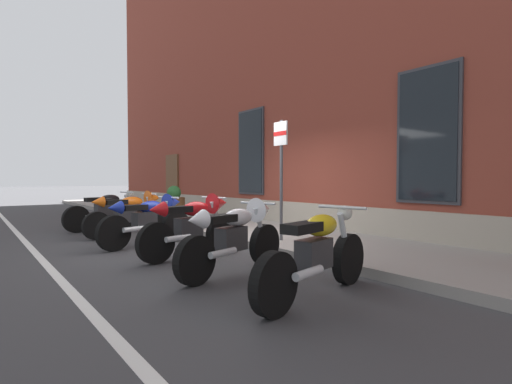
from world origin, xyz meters
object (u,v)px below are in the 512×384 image
(barrel_planter, at_px, (174,205))
(motorcycle_orange_sport, at_px, (131,211))
(motorcycle_black_naked, at_px, (107,211))
(parking_sign, at_px, (281,162))
(motorcycle_blue_sport, at_px, (150,217))
(motorcycle_red_sport, at_px, (195,223))
(motorcycle_yellow_naked, at_px, (318,254))
(motorcycle_white_sport, at_px, (238,233))

(barrel_planter, bearing_deg, motorcycle_orange_sport, -48.86)
(motorcycle_black_naked, relative_size, parking_sign, 0.95)
(motorcycle_blue_sport, distance_m, barrel_planter, 3.58)
(motorcycle_red_sport, xyz_separation_m, motorcycle_yellow_naked, (2.78, 0.01, -0.09))
(motorcycle_orange_sport, bearing_deg, motorcycle_yellow_naked, 0.57)
(motorcycle_red_sport, bearing_deg, motorcycle_yellow_naked, 0.16)
(motorcycle_blue_sport, distance_m, motorcycle_yellow_naked, 4.26)
(motorcycle_black_naked, relative_size, motorcycle_yellow_naked, 1.02)
(motorcycle_yellow_naked, relative_size, barrel_planter, 2.16)
(motorcycle_blue_sport, xyz_separation_m, barrel_planter, (-3.02, 1.92, -0.00))
(motorcycle_orange_sport, bearing_deg, parking_sign, 29.00)
(motorcycle_black_naked, height_order, parking_sign, parking_sign)
(motorcycle_black_naked, bearing_deg, barrel_planter, 93.16)
(motorcycle_orange_sport, xyz_separation_m, motorcycle_yellow_naked, (5.72, 0.06, -0.08))
(motorcycle_orange_sport, height_order, parking_sign, parking_sign)
(motorcycle_black_naked, bearing_deg, motorcycle_blue_sport, -0.21)
(motorcycle_white_sport, bearing_deg, motorcycle_yellow_naked, 2.53)
(motorcycle_orange_sport, relative_size, parking_sign, 0.90)
(motorcycle_blue_sport, height_order, barrel_planter, barrel_planter)
(motorcycle_yellow_naked, xyz_separation_m, barrel_planter, (-7.28, 1.73, 0.06))
(barrel_planter, bearing_deg, motorcycle_white_sport, -17.03)
(motorcycle_blue_sport, bearing_deg, barrel_planter, 147.57)
(motorcycle_yellow_naked, height_order, parking_sign, parking_sign)
(motorcycle_red_sport, relative_size, motorcycle_yellow_naked, 0.95)
(motorcycle_red_sport, xyz_separation_m, parking_sign, (0.22, 1.70, 1.04))
(motorcycle_white_sport, bearing_deg, motorcycle_blue_sport, -177.37)
(motorcycle_yellow_naked, bearing_deg, motorcycle_white_sport, -177.47)
(motorcycle_red_sport, relative_size, motorcycle_white_sport, 0.99)
(motorcycle_yellow_naked, bearing_deg, parking_sign, 146.50)
(motorcycle_white_sport, relative_size, barrel_planter, 2.07)
(motorcycle_red_sport, bearing_deg, motorcycle_blue_sport, -172.82)
(motorcycle_orange_sport, distance_m, motorcycle_white_sport, 4.28)
(motorcycle_orange_sport, distance_m, motorcycle_blue_sport, 1.47)
(motorcycle_orange_sport, bearing_deg, motorcycle_red_sport, 0.96)
(motorcycle_red_sport, bearing_deg, motorcycle_white_sport, -2.38)
(motorcycle_orange_sport, xyz_separation_m, motorcycle_blue_sport, (1.46, -0.14, -0.01))
(motorcycle_black_naked, xyz_separation_m, motorcycle_yellow_naked, (7.17, 0.18, 0.00))
(motorcycle_white_sport, bearing_deg, motorcycle_black_naked, -178.81)
(motorcycle_red_sport, relative_size, parking_sign, 0.88)
(motorcycle_red_sport, bearing_deg, motorcycle_black_naked, -177.71)
(motorcycle_yellow_naked, bearing_deg, barrel_planter, 166.67)
(motorcycle_black_naked, xyz_separation_m, barrel_planter, (-0.11, 1.91, 0.06))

